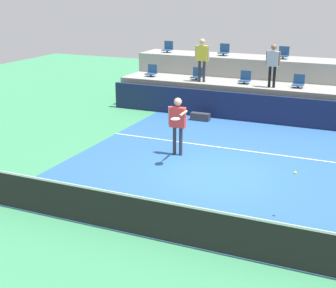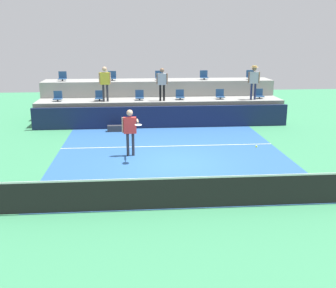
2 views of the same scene
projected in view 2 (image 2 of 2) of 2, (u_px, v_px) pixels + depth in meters
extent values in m
plane|color=#388456|center=(174.00, 164.00, 14.80)|extent=(40.00, 40.00, 0.00)
cube|color=#285693|center=(171.00, 156.00, 15.76)|extent=(9.00, 10.00, 0.01)
cube|color=white|center=(168.00, 146.00, 17.11)|extent=(9.00, 0.06, 0.00)
cube|color=black|center=(188.00, 193.00, 10.83)|extent=(10.40, 0.01, 0.87)
cube|color=white|center=(188.00, 178.00, 10.72)|extent=(10.40, 0.02, 0.05)
cube|color=#141E42|center=(162.00, 117.00, 20.43)|extent=(13.00, 0.16, 1.10)
cube|color=gray|center=(161.00, 111.00, 21.66)|extent=(13.00, 1.80, 1.25)
cube|color=gray|center=(158.00, 98.00, 23.28)|extent=(13.00, 1.80, 2.10)
cylinder|color=#2D2D33|center=(58.00, 100.00, 20.90)|extent=(0.08, 0.08, 0.10)
cube|color=navy|center=(58.00, 99.00, 20.88)|extent=(0.44, 0.40, 0.04)
cube|color=navy|center=(58.00, 94.00, 21.00)|extent=(0.44, 0.04, 0.38)
cylinder|color=#2D2D33|center=(99.00, 100.00, 21.08)|extent=(0.08, 0.08, 0.10)
cube|color=navy|center=(99.00, 98.00, 21.06)|extent=(0.44, 0.40, 0.04)
cube|color=navy|center=(100.00, 94.00, 21.18)|extent=(0.44, 0.04, 0.38)
cylinder|color=#2D2D33|center=(140.00, 99.00, 21.25)|extent=(0.08, 0.08, 0.10)
cube|color=navy|center=(140.00, 98.00, 21.23)|extent=(0.44, 0.40, 0.04)
cube|color=navy|center=(139.00, 93.00, 21.35)|extent=(0.44, 0.04, 0.38)
cylinder|color=#2D2D33|center=(180.00, 99.00, 21.42)|extent=(0.08, 0.08, 0.10)
cube|color=navy|center=(180.00, 97.00, 21.40)|extent=(0.44, 0.40, 0.04)
cube|color=navy|center=(180.00, 93.00, 21.52)|extent=(0.44, 0.04, 0.38)
cylinder|color=#2D2D33|center=(220.00, 98.00, 21.60)|extent=(0.08, 0.08, 0.10)
cube|color=navy|center=(220.00, 97.00, 21.58)|extent=(0.44, 0.40, 0.04)
cube|color=navy|center=(220.00, 93.00, 21.70)|extent=(0.44, 0.04, 0.38)
cylinder|color=#2D2D33|center=(259.00, 98.00, 21.77)|extent=(0.08, 0.08, 0.10)
cube|color=navy|center=(260.00, 96.00, 21.75)|extent=(0.44, 0.40, 0.04)
cube|color=navy|center=(259.00, 92.00, 21.87)|extent=(0.44, 0.04, 0.38)
cylinder|color=#2D2D33|center=(62.00, 80.00, 22.41)|extent=(0.08, 0.08, 0.10)
cube|color=navy|center=(62.00, 79.00, 22.39)|extent=(0.44, 0.40, 0.04)
cube|color=navy|center=(63.00, 75.00, 22.51)|extent=(0.44, 0.04, 0.38)
cylinder|color=#2D2D33|center=(112.00, 80.00, 22.63)|extent=(0.08, 0.08, 0.10)
cube|color=navy|center=(112.00, 78.00, 22.61)|extent=(0.44, 0.40, 0.04)
cube|color=navy|center=(112.00, 74.00, 22.73)|extent=(0.44, 0.04, 0.38)
cylinder|color=#2D2D33|center=(159.00, 79.00, 22.85)|extent=(0.08, 0.08, 0.10)
cube|color=navy|center=(159.00, 78.00, 22.83)|extent=(0.44, 0.40, 0.04)
cube|color=navy|center=(159.00, 74.00, 22.95)|extent=(0.44, 0.04, 0.38)
cylinder|color=#2D2D33|center=(204.00, 79.00, 23.06)|extent=(0.08, 0.08, 0.10)
cube|color=navy|center=(204.00, 78.00, 23.04)|extent=(0.44, 0.40, 0.04)
cube|color=navy|center=(204.00, 74.00, 23.16)|extent=(0.44, 0.04, 0.38)
cylinder|color=#2D2D33|center=(251.00, 78.00, 23.28)|extent=(0.08, 0.08, 0.10)
cube|color=navy|center=(251.00, 77.00, 23.26)|extent=(0.44, 0.40, 0.04)
cube|color=navy|center=(250.00, 73.00, 23.38)|extent=(0.44, 0.04, 0.38)
cylinder|color=#2D2D33|center=(128.00, 145.00, 15.66)|extent=(0.11, 0.11, 0.90)
cylinder|color=#2D2D33|center=(133.00, 144.00, 15.68)|extent=(0.11, 0.11, 0.90)
cube|color=red|center=(130.00, 125.00, 15.47)|extent=(0.49, 0.20, 0.64)
sphere|color=tan|center=(130.00, 113.00, 15.34)|extent=(0.25, 0.25, 0.24)
cylinder|color=tan|center=(123.00, 125.00, 15.43)|extent=(0.07, 0.07, 0.60)
cylinder|color=tan|center=(137.00, 121.00, 15.17)|extent=(0.09, 0.57, 0.07)
cylinder|color=black|center=(138.00, 123.00, 14.80)|extent=(0.05, 0.26, 0.04)
ellipsoid|color=silver|center=(138.00, 125.00, 14.53)|extent=(0.27, 0.33, 0.03)
cylinder|color=#2D2D33|center=(103.00, 93.00, 20.70)|extent=(0.12, 0.12, 0.88)
cylinder|color=#2D2D33|center=(107.00, 93.00, 20.73)|extent=(0.12, 0.12, 0.88)
cube|color=yellow|center=(105.00, 78.00, 20.52)|extent=(0.48, 0.20, 0.62)
sphere|color=tan|center=(104.00, 69.00, 20.39)|extent=(0.25, 0.25, 0.24)
cylinder|color=tan|center=(99.00, 78.00, 20.48)|extent=(0.07, 0.07, 0.58)
cylinder|color=tan|center=(110.00, 78.00, 20.55)|extent=(0.07, 0.07, 0.58)
cylinder|color=black|center=(160.00, 93.00, 20.96)|extent=(0.13, 0.13, 0.83)
cylinder|color=black|center=(164.00, 93.00, 20.95)|extent=(0.13, 0.13, 0.83)
cube|color=#B2B2B7|center=(162.00, 79.00, 20.77)|extent=(0.47, 0.25, 0.59)
sphere|color=#846047|center=(162.00, 70.00, 20.65)|extent=(0.26, 0.26, 0.23)
cylinder|color=#846047|center=(157.00, 79.00, 20.79)|extent=(0.08, 0.08, 0.55)
cylinder|color=#846047|center=(167.00, 79.00, 20.74)|extent=(0.08, 0.08, 0.55)
cylinder|color=navy|center=(251.00, 92.00, 21.36)|extent=(0.13, 0.13, 0.86)
cylinder|color=navy|center=(255.00, 92.00, 21.33)|extent=(0.13, 0.13, 0.86)
cube|color=#B2B2B7|center=(254.00, 78.00, 21.15)|extent=(0.49, 0.28, 0.61)
sphere|color=#846047|center=(254.00, 69.00, 21.03)|extent=(0.28, 0.28, 0.23)
cylinder|color=#846047|center=(249.00, 77.00, 21.19)|extent=(0.08, 0.08, 0.57)
cylinder|color=#846047|center=(259.00, 77.00, 21.11)|extent=(0.08, 0.08, 0.57)
cylinder|color=tan|center=(255.00, 67.00, 21.01)|extent=(0.50, 0.50, 0.01)
cylinder|color=tan|center=(255.00, 66.00, 21.00)|extent=(0.29, 0.29, 0.09)
sphere|color=#CCE033|center=(256.00, 147.00, 12.92)|extent=(0.07, 0.07, 0.07)
cube|color=#333338|center=(115.00, 128.00, 19.71)|extent=(0.76, 0.28, 0.30)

